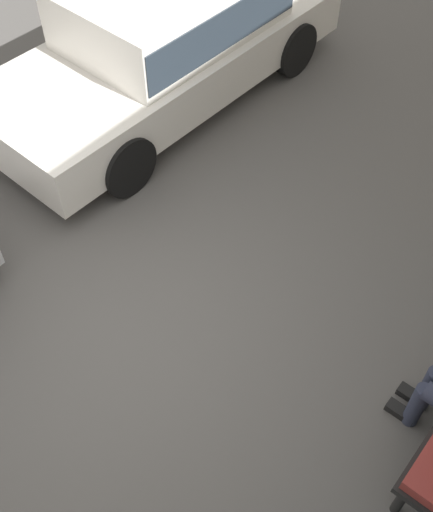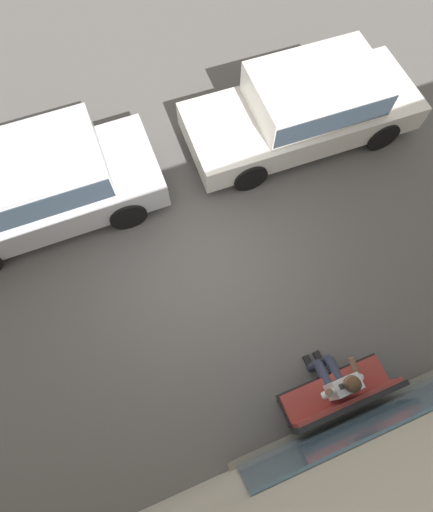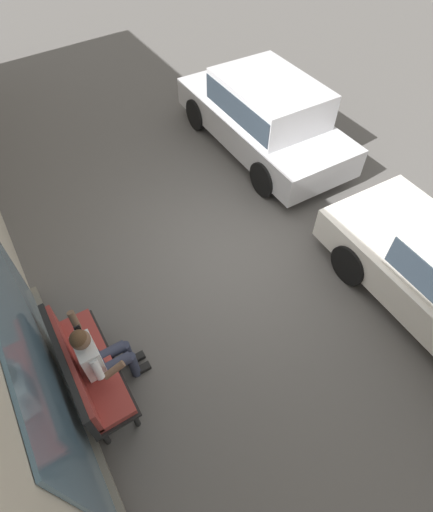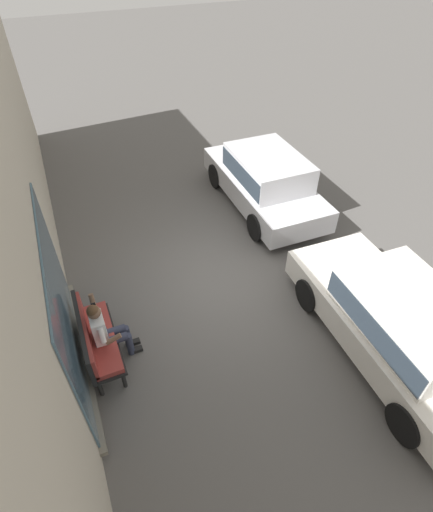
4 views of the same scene
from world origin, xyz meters
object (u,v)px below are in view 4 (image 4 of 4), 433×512
(bench, at_px, (94,337))
(parked_car_near, at_px, (401,323))
(parked_car_mid, at_px, (265,178))
(person_on_phone, at_px, (106,330))

(bench, relative_size, parked_car_near, 0.36)
(bench, distance_m, parked_car_mid, 5.84)
(bench, height_order, parked_car_near, parked_car_near)
(bench, distance_m, person_on_phone, 0.26)
(person_on_phone, distance_m, parked_car_near, 4.95)
(parked_car_near, bearing_deg, parked_car_mid, -1.30)
(person_on_phone, distance_m, parked_car_mid, 5.67)
(bench, height_order, person_on_phone, person_on_phone)
(parked_car_near, xyz_separation_m, parked_car_mid, (5.02, -0.11, 0.04))
(bench, bearing_deg, parked_car_near, -111.44)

